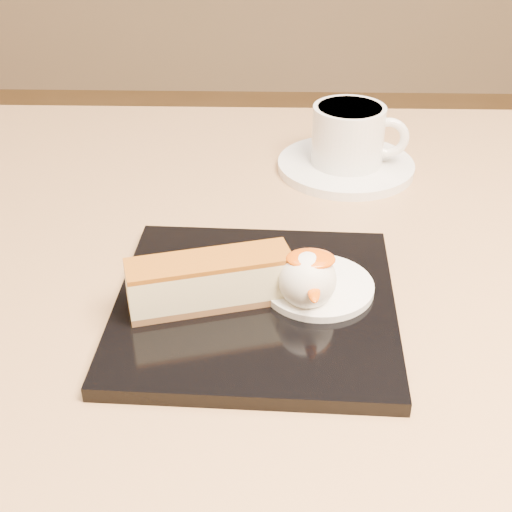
{
  "coord_description": "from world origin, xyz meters",
  "views": [
    {
      "loc": [
        -0.0,
        -0.51,
        1.06
      ],
      "look_at": [
        -0.01,
        -0.03,
        0.76
      ],
      "focal_mm": 50.0,
      "sensor_mm": 36.0,
      "label": 1
    }
  ],
  "objects_px": {
    "saucer": "(346,166)",
    "coffee_cup": "(350,134)",
    "table": "(271,406)",
    "dessert_plate": "(255,305)",
    "cheesecake": "(210,281)",
    "ice_cream_scoop": "(307,280)"
  },
  "relations": [
    {
      "from": "saucer",
      "to": "coffee_cup",
      "type": "height_order",
      "value": "coffee_cup"
    },
    {
      "from": "table",
      "to": "ice_cream_scoop",
      "type": "relative_size",
      "value": 17.75
    },
    {
      "from": "dessert_plate",
      "to": "cheesecake",
      "type": "bearing_deg",
      "value": -171.87
    },
    {
      "from": "saucer",
      "to": "cheesecake",
      "type": "bearing_deg",
      "value": -115.5
    },
    {
      "from": "dessert_plate",
      "to": "saucer",
      "type": "xyz_separation_m",
      "value": [
        0.09,
        0.26,
        -0.0
      ]
    },
    {
      "from": "dessert_plate",
      "to": "coffee_cup",
      "type": "xyz_separation_m",
      "value": [
        0.09,
        0.26,
        0.04
      ]
    },
    {
      "from": "dessert_plate",
      "to": "saucer",
      "type": "relative_size",
      "value": 1.47
    },
    {
      "from": "table",
      "to": "dessert_plate",
      "type": "distance_m",
      "value": 0.17
    },
    {
      "from": "dessert_plate",
      "to": "ice_cream_scoop",
      "type": "relative_size",
      "value": 4.88
    },
    {
      "from": "ice_cream_scoop",
      "to": "table",
      "type": "bearing_deg",
      "value": 113.87
    },
    {
      "from": "table",
      "to": "saucer",
      "type": "bearing_deg",
      "value": 69.45
    },
    {
      "from": "table",
      "to": "saucer",
      "type": "relative_size",
      "value": 5.33
    },
    {
      "from": "cheesecake",
      "to": "coffee_cup",
      "type": "xyz_separation_m",
      "value": [
        0.13,
        0.27,
        0.01
      ]
    },
    {
      "from": "dessert_plate",
      "to": "cheesecake",
      "type": "xyz_separation_m",
      "value": [
        -0.03,
        -0.0,
        0.03
      ]
    },
    {
      "from": "dessert_plate",
      "to": "cheesecake",
      "type": "height_order",
      "value": "cheesecake"
    },
    {
      "from": "table",
      "to": "coffee_cup",
      "type": "xyz_separation_m",
      "value": [
        0.08,
        0.21,
        0.2
      ]
    },
    {
      "from": "table",
      "to": "coffee_cup",
      "type": "relative_size",
      "value": 7.67
    },
    {
      "from": "ice_cream_scoop",
      "to": "saucer",
      "type": "distance_m",
      "value": 0.27
    },
    {
      "from": "table",
      "to": "ice_cream_scoop",
      "type": "xyz_separation_m",
      "value": [
        0.03,
        -0.06,
        0.19
      ]
    },
    {
      "from": "cheesecake",
      "to": "ice_cream_scoop",
      "type": "distance_m",
      "value": 0.08
    },
    {
      "from": "dessert_plate",
      "to": "saucer",
      "type": "height_order",
      "value": "dessert_plate"
    },
    {
      "from": "coffee_cup",
      "to": "saucer",
      "type": "bearing_deg",
      "value": -180.0
    }
  ]
}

